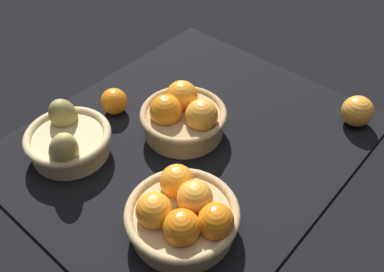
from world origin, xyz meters
TOP-DOWN VIEW (x-y plane):
  - market_tray at (0.00, 0.00)cm, footprint 84.00×72.00cm
  - basket_center at (1.49, 3.18)cm, footprint 21.61×21.61cm
  - basket_far_left_pears at (-22.19, 18.68)cm, footprint 20.51×20.51cm
  - basket_near_left at (-20.42, -16.33)cm, footprint 23.21×23.21cm
  - loose_orange_front_gap at (32.94, -28.23)cm, footprint 8.02×8.02cm
  - loose_orange_back_gap at (-4.72, 22.17)cm, footprint 7.00×7.00cm

SIDE VIEW (x-z plane):
  - market_tray at x=0.00cm, z-range 0.00..3.00cm
  - loose_orange_back_gap at x=-4.72cm, z-range 3.00..10.00cm
  - loose_orange_front_gap at x=32.94cm, z-range 3.00..11.02cm
  - basket_far_left_pears at x=-22.19cm, z-range 0.39..14.36cm
  - basket_near_left at x=-20.42cm, z-range 2.07..13.47cm
  - basket_center at x=1.49cm, z-range 2.01..14.15cm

